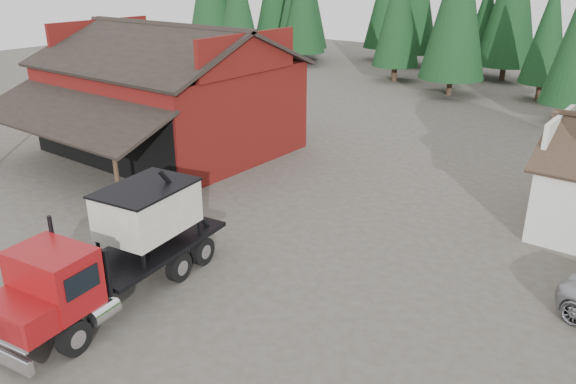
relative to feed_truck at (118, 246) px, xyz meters
The scene contains 6 objects.
ground 2.62m from the feed_truck, 85.46° to the left, with size 120.00×120.00×0.00m, color #494339.
red_barn 16.06m from the feed_truck, 132.58° to the left, with size 12.80×13.63×7.18m.
conifer_backdrop 43.94m from the feed_truck, 89.80° to the left, with size 76.00×16.00×16.00m, color #10321A, non-canonical shape.
near_pine_a 37.32m from the feed_truck, 126.15° to the left, with size 4.40×4.40×11.40m.
near_pine_d 36.54m from the feed_truck, 96.12° to the left, with size 5.28×5.28×13.40m.
feed_truck is the anchor object (origin of this frame).
Camera 1 is at (13.68, -11.12, 10.00)m, focal length 35.00 mm.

